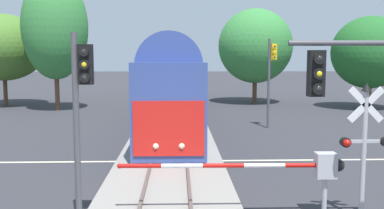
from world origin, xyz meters
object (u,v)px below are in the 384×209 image
traffic_signal_median (81,99)px  commuter_train (173,77)px  pine_left_background (3,47)px  maple_right_background (370,52)px  elm_centre_background (255,46)px  oak_behind_train (55,27)px  crossing_signal_mast (365,138)px  crossing_gate_near (299,168)px  traffic_signal_far_side (271,69)px

traffic_signal_median → commuter_train: bearing=85.0°
pine_left_background → maple_right_background: bearing=-5.8°
elm_centre_background → oak_behind_train: 18.00m
crossing_signal_mast → oak_behind_train: oak_behind_train is taller
traffic_signal_median → pine_left_background: 31.37m
traffic_signal_median → elm_centre_background: bearing=71.9°
crossing_gate_near → pine_left_background: 33.78m
traffic_signal_far_side → traffic_signal_median: bearing=-117.7°
crossing_signal_mast → pine_left_background: (-20.56, 28.12, 2.94)m
elm_centre_background → traffic_signal_median: bearing=-108.1°
commuter_train → crossing_gate_near: 23.14m
commuter_train → maple_right_background: 16.74m
traffic_signal_median → elm_centre_background: elm_centre_background is taller
pine_left_background → maple_right_background: 31.92m
crossing_signal_mast → traffic_signal_far_side: (0.76, 15.29, 1.40)m
crossing_signal_mast → traffic_signal_median: 7.52m
traffic_signal_far_side → crossing_signal_mast: bearing=-92.9°
commuter_train → traffic_signal_median: 23.61m
crossing_gate_near → elm_centre_background: (3.95, 29.14, 4.02)m
crossing_gate_near → traffic_signal_far_side: traffic_signal_far_side is taller
commuter_train → traffic_signal_far_side: (6.11, -7.90, 0.92)m
crossing_gate_near → oak_behind_train: oak_behind_train is taller
traffic_signal_median → crossing_gate_near: bearing=7.0°
crossing_gate_near → crossing_signal_mast: 1.93m
elm_centre_background → oak_behind_train: (-17.27, -4.88, 1.38)m
crossing_signal_mast → elm_centre_background: (2.30, 29.53, 3.11)m
crossing_gate_near → elm_centre_background: size_ratio=0.71×
crossing_signal_mast → traffic_signal_median: size_ratio=0.74×
pine_left_background → maple_right_background: (31.75, -3.24, -0.47)m
elm_centre_background → traffic_signal_far_side: bearing=-96.2°
crossing_gate_near → traffic_signal_median: traffic_signal_median is taller
maple_right_background → crossing_gate_near: bearing=-117.7°
maple_right_background → commuter_train: bearing=-174.2°
commuter_train → pine_left_background: (-15.21, 4.92, 2.46)m
crossing_signal_mast → crossing_gate_near: bearing=166.6°
traffic_signal_far_side → pine_left_background: bearing=149.0°
crossing_signal_mast → elm_centre_background: 29.79m
crossing_gate_near → commuter_train: bearing=99.2°
crossing_signal_mast → maple_right_background: bearing=65.8°
crossing_gate_near → maple_right_background: bearing=62.3°
pine_left_background → commuter_train: bearing=-17.9°
commuter_train → pine_left_background: 16.17m
crossing_gate_near → crossing_signal_mast: crossing_signal_mast is taller
traffic_signal_far_side → oak_behind_train: 18.57m
commuter_train → crossing_signal_mast: 23.81m
crossing_gate_near → elm_centre_background: bearing=82.3°
commuter_train → maple_right_background: bearing=5.8°
crossing_signal_mast → traffic_signal_median: bearing=-177.6°
commuter_train → traffic_signal_median: (-2.08, -23.51, 0.61)m
commuter_train → pine_left_background: pine_left_background is taller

